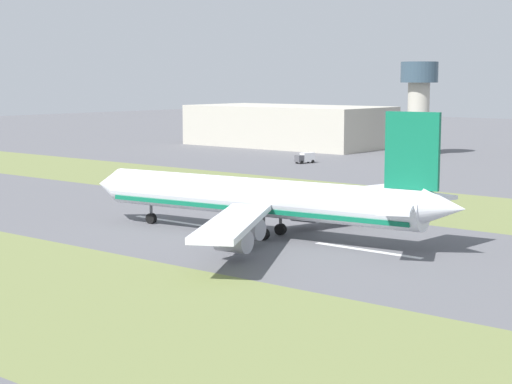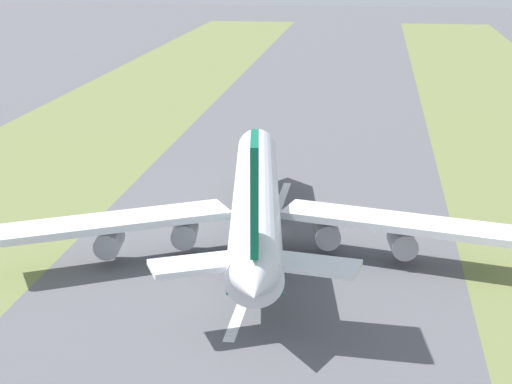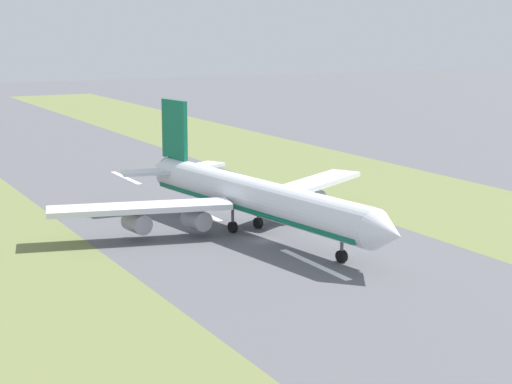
# 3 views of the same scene
# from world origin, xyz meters

# --- Properties ---
(ground_plane) EXTENTS (800.00, 800.00, 0.00)m
(ground_plane) POSITION_xyz_m (0.00, 0.00, 0.00)
(ground_plane) COLOR #56565B
(centreline_dash_mid) EXTENTS (1.20, 18.00, 0.01)m
(centreline_dash_mid) POSITION_xyz_m (0.00, -24.68, 0.01)
(centreline_dash_mid) COLOR silver
(centreline_dash_mid) RESTS_ON ground
(centreline_dash_far) EXTENTS (1.20, 18.00, 0.01)m
(centreline_dash_far) POSITION_xyz_m (0.00, 15.32, 0.01)
(centreline_dash_far) COLOR silver
(centreline_dash_far) RESTS_ON ground
(airplane_main_jet) EXTENTS (63.58, 67.14, 20.20)m
(airplane_main_jet) POSITION_xyz_m (-0.96, -6.57, 6.02)
(airplane_main_jet) COLOR silver
(airplane_main_jet) RESTS_ON ground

